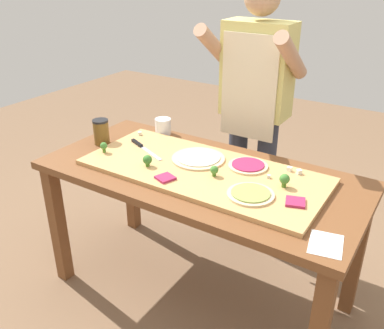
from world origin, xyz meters
name	(u,v)px	position (x,y,z in m)	size (l,w,h in m)	color
ground_plane	(199,291)	(0.00, 0.00, 0.00)	(8.00, 8.00, 0.00)	brown
prep_table	(200,190)	(0.00, 0.00, 0.68)	(1.64, 0.77, 0.79)	brown
cutting_board	(202,171)	(0.02, -0.01, 0.80)	(1.22, 0.54, 0.02)	tan
chefs_knife	(142,147)	(-0.40, 0.04, 0.82)	(0.30, 0.14, 0.02)	#B7BABF
pizza_whole_pesto_green	(251,194)	(0.33, -0.12, 0.82)	(0.21, 0.21, 0.02)	beige
pizza_whole_cheese_artichoke	(198,158)	(-0.06, 0.08, 0.82)	(0.28, 0.28, 0.02)	beige
pizza_whole_beet_magenta	(248,165)	(0.20, 0.14, 0.82)	(0.20, 0.20, 0.02)	beige
pizza_slice_near_right	(165,178)	(-0.08, -0.19, 0.82)	(0.08, 0.08, 0.01)	#9E234C
pizza_slice_near_left	(295,202)	(0.53, -0.07, 0.82)	(0.08, 0.08, 0.01)	#9E234C
broccoli_floret_front_right	(214,170)	(0.11, -0.04, 0.84)	(0.04, 0.04, 0.05)	#487A23
broccoli_floret_back_left	(284,179)	(0.43, 0.04, 0.85)	(0.05, 0.05, 0.07)	#487A23
broccoli_floret_front_left	(147,160)	(-0.23, -0.13, 0.85)	(0.05, 0.05, 0.06)	#3F7220
broccoli_floret_back_mid	(104,146)	(-0.54, -0.12, 0.85)	(0.04, 0.04, 0.06)	#487A23
cheese_crumble_a	(290,169)	(0.39, 0.21, 0.82)	(0.02, 0.02, 0.02)	white
cheese_crumble_b	(269,176)	(0.34, 0.08, 0.82)	(0.02, 0.02, 0.02)	silver
cheese_crumble_c	(140,133)	(-0.53, 0.18, 0.82)	(0.02, 0.02, 0.02)	silver
cheese_crumble_d	(299,172)	(0.44, 0.20, 0.82)	(0.02, 0.02, 0.02)	white
flour_cup	(163,127)	(-0.46, 0.31, 0.83)	(0.10, 0.10, 0.10)	white
sauce_jar	(101,132)	(-0.67, 0.00, 0.86)	(0.09, 0.09, 0.15)	brown
recipe_note	(326,244)	(0.72, -0.26, 0.79)	(0.12, 0.16, 0.00)	white
cook_center	(255,100)	(-0.01, 0.64, 1.00)	(0.54, 0.39, 1.67)	#333847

